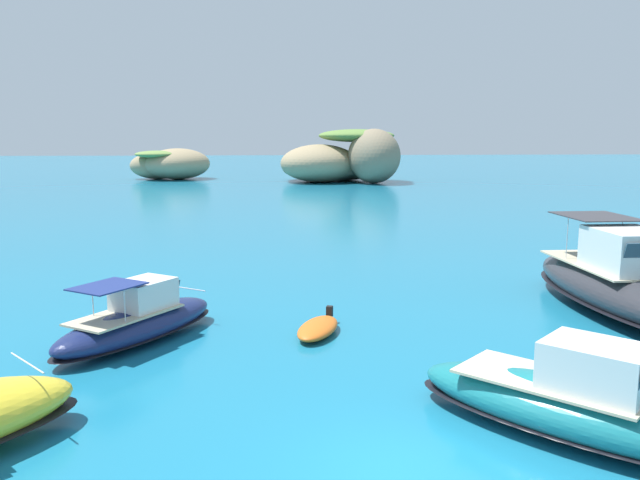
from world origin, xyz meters
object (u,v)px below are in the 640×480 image
at_px(islet_small, 172,164).
at_px(motorboat_charcoal, 618,284).
at_px(motorboat_teal, 577,406).
at_px(dinghy_tender, 318,328).
at_px(islet_large, 340,161).
at_px(motorboat_navy, 138,321).

relative_size(islet_small, motorboat_charcoal, 1.29).
xyz_separation_m(islet_small, motorboat_teal, (20.35, -82.97, -1.48)).
height_order(motorboat_teal, motorboat_charcoal, motorboat_charcoal).
distance_m(motorboat_teal, dinghy_tender, 8.90).
bearing_deg(dinghy_tender, islet_small, 101.61).
xyz_separation_m(islet_large, motorboat_charcoal, (2.54, -66.92, -1.78)).
relative_size(islet_large, motorboat_teal, 2.76).
xyz_separation_m(motorboat_teal, motorboat_charcoal, (6.01, 9.18, 0.33)).
bearing_deg(motorboat_charcoal, islet_large, 92.17).
height_order(islet_small, motorboat_charcoal, islet_small).
relative_size(islet_small, motorboat_navy, 2.14).
bearing_deg(motorboat_navy, islet_large, 78.62).
distance_m(motorboat_navy, motorboat_charcoal, 16.53).
xyz_separation_m(islet_large, motorboat_teal, (-3.47, -76.10, -2.11)).
bearing_deg(dinghy_tender, motorboat_teal, -56.98).
relative_size(islet_large, islet_small, 1.36).
relative_size(islet_small, dinghy_tender, 4.74).
xyz_separation_m(islet_large, islet_small, (-23.82, 6.87, -0.63)).
bearing_deg(motorboat_teal, motorboat_navy, 145.21).
height_order(motorboat_navy, dinghy_tender, motorboat_navy).
relative_size(motorboat_navy, dinghy_tender, 2.22).
relative_size(motorboat_teal, motorboat_charcoal, 0.63).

